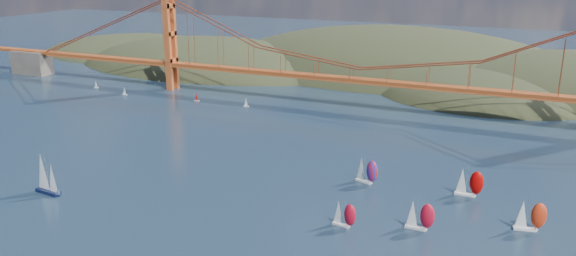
% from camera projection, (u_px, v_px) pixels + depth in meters
% --- Properties ---
extents(headlands, '(725.00, 225.00, 96.00)m').
position_uv_depth(headlands, '(467.00, 100.00, 373.53)').
color(headlands, black).
rests_on(headlands, ground).
extents(bridge, '(552.00, 12.00, 55.00)m').
position_uv_depth(bridge, '(358.00, 49.00, 292.80)').
color(bridge, '#8C3B16').
rests_on(bridge, ground).
extents(sloop_navy, '(10.46, 6.25, 15.88)m').
position_uv_depth(sloop_navy, '(45.00, 174.00, 191.31)').
color(sloop_navy, black).
rests_on(sloop_navy, ground).
extents(racer_0, '(7.83, 4.02, 8.80)m').
position_uv_depth(racer_0, '(344.00, 214.00, 168.09)').
color(racer_0, silver).
rests_on(racer_0, ground).
extents(racer_1, '(8.57, 3.49, 9.87)m').
position_uv_depth(racer_1, '(419.00, 215.00, 166.03)').
color(racer_1, silver).
rests_on(racer_1, ground).
extents(racer_2, '(9.17, 4.80, 10.30)m').
position_uv_depth(racer_2, '(530.00, 215.00, 165.43)').
color(racer_2, white).
rests_on(racer_2, ground).
extents(racer_3, '(9.15, 3.72, 10.54)m').
position_uv_depth(racer_3, '(469.00, 182.00, 189.71)').
color(racer_3, white).
rests_on(racer_3, ground).
extents(racer_rwb, '(9.17, 5.58, 10.27)m').
position_uv_depth(racer_rwb, '(366.00, 170.00, 200.76)').
color(racer_rwb, silver).
rests_on(racer_rwb, ground).
extents(distant_boat_0, '(3.00, 2.00, 4.70)m').
position_uv_depth(distant_boat_0, '(96.00, 84.00, 349.67)').
color(distant_boat_0, silver).
rests_on(distant_boat_0, ground).
extents(distant_boat_1, '(3.00, 2.00, 4.70)m').
position_uv_depth(distant_boat_1, '(124.00, 91.00, 332.35)').
color(distant_boat_1, silver).
rests_on(distant_boat_1, ground).
extents(distant_boat_2, '(3.00, 2.00, 4.70)m').
position_uv_depth(distant_boat_2, '(197.00, 97.00, 317.60)').
color(distant_boat_2, silver).
rests_on(distant_boat_2, ground).
extents(distant_boat_3, '(3.00, 2.00, 4.70)m').
position_uv_depth(distant_boat_3, '(246.00, 102.00, 305.81)').
color(distant_boat_3, silver).
rests_on(distant_boat_3, ground).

